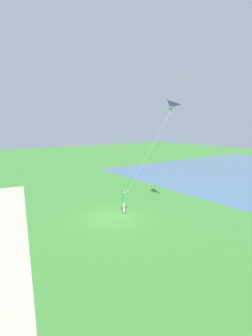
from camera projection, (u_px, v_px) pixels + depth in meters
ground_plane at (112, 217)px, 17.85m from camera, size 120.00×120.00×0.00m
walkway_path at (4, 262)px, 11.99m from camera, size 8.96×31.80×0.02m
person_kite_flyer at (124, 199)px, 18.60m from camera, size 0.62×0.52×1.83m
flying_kite at (167, 107)px, 17.71m from camera, size 2.94×2.19×6.43m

